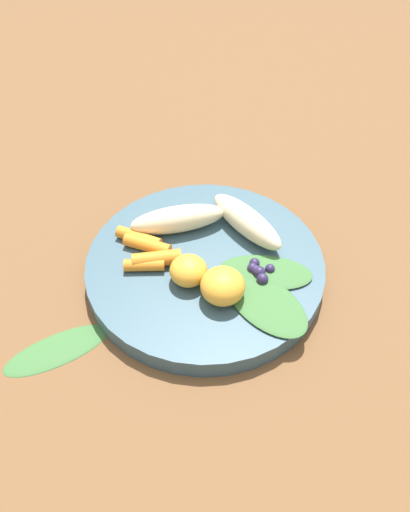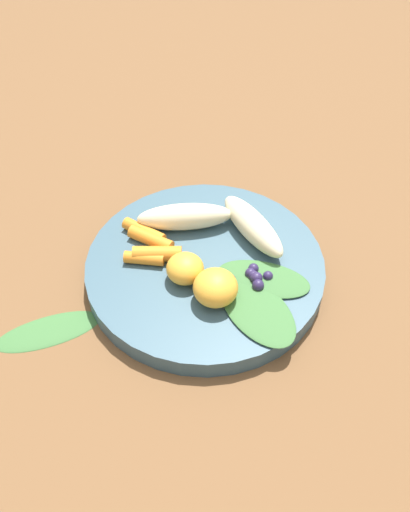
{
  "view_description": "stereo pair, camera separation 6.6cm",
  "coord_description": "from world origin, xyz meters",
  "px_view_note": "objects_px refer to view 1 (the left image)",
  "views": [
    {
      "loc": [
        0.45,
        -0.07,
        0.52
      ],
      "look_at": [
        0.0,
        0.0,
        0.03
      ],
      "focal_mm": 39.62,
      "sensor_mm": 36.0,
      "label": 1
    },
    {
      "loc": [
        0.45,
        -0.01,
        0.52
      ],
      "look_at": [
        0.0,
        0.0,
        0.03
      ],
      "focal_mm": 39.62,
      "sensor_mm": 36.0,
      "label": 2
    }
  ],
  "objects_px": {
    "bowl": "(205,269)",
    "kale_leaf_stray": "(57,349)",
    "orange_segment_near": "(223,286)",
    "banana_peeled_left": "(178,219)",
    "banana_peeled_right": "(247,221)"
  },
  "relations": [
    {
      "from": "bowl",
      "to": "orange_segment_near",
      "type": "bearing_deg",
      "value": 10.64
    },
    {
      "from": "orange_segment_near",
      "to": "kale_leaf_stray",
      "type": "distance_m",
      "value": 0.19
    },
    {
      "from": "banana_peeled_left",
      "to": "orange_segment_near",
      "type": "relative_size",
      "value": 2.36
    },
    {
      "from": "banana_peeled_left",
      "to": "banana_peeled_right",
      "type": "relative_size",
      "value": 1.0
    },
    {
      "from": "bowl",
      "to": "banana_peeled_right",
      "type": "relative_size",
      "value": 2.41
    },
    {
      "from": "banana_peeled_left",
      "to": "banana_peeled_right",
      "type": "distance_m",
      "value": 0.09
    },
    {
      "from": "bowl",
      "to": "orange_segment_near",
      "type": "distance_m",
      "value": 0.06
    },
    {
      "from": "banana_peeled_right",
      "to": "banana_peeled_left",
      "type": "bearing_deg",
      "value": 48.68
    },
    {
      "from": "bowl",
      "to": "kale_leaf_stray",
      "type": "relative_size",
      "value": 2.4
    },
    {
      "from": "banana_peeled_right",
      "to": "orange_segment_near",
      "type": "height_order",
      "value": "orange_segment_near"
    },
    {
      "from": "bowl",
      "to": "kale_leaf_stray",
      "type": "xyz_separation_m",
      "value": [
        0.08,
        -0.18,
        -0.01
      ]
    },
    {
      "from": "bowl",
      "to": "banana_peeled_right",
      "type": "height_order",
      "value": "banana_peeled_right"
    },
    {
      "from": "banana_peeled_left",
      "to": "orange_segment_near",
      "type": "height_order",
      "value": "orange_segment_near"
    },
    {
      "from": "banana_peeled_right",
      "to": "kale_leaf_stray",
      "type": "height_order",
      "value": "banana_peeled_right"
    },
    {
      "from": "bowl",
      "to": "banana_peeled_left",
      "type": "height_order",
      "value": "banana_peeled_left"
    }
  ]
}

